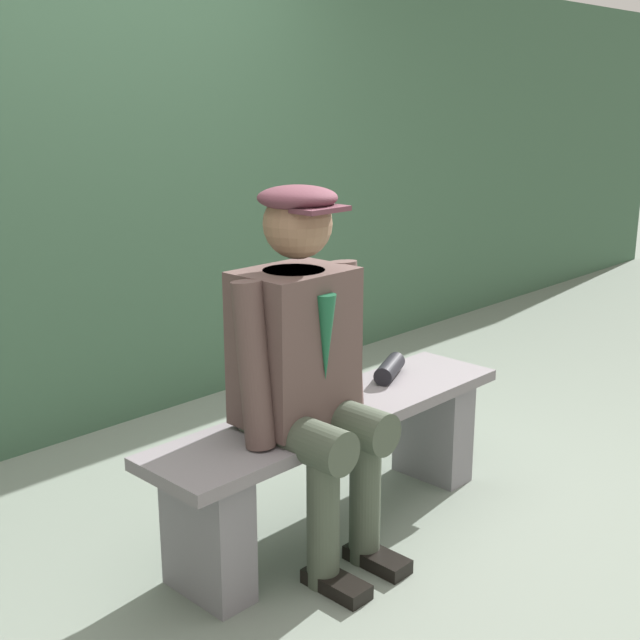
% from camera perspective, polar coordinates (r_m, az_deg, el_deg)
% --- Properties ---
extents(ground_plane, '(30.00, 30.00, 0.00)m').
position_cam_1_polar(ground_plane, '(3.26, 1.05, -13.91)').
color(ground_plane, gray).
extents(bench, '(1.57, 0.37, 0.48)m').
position_cam_1_polar(bench, '(3.13, 1.08, -8.95)').
color(bench, slate).
rests_on(bench, ground).
extents(seated_man, '(0.55, 0.56, 1.31)m').
position_cam_1_polar(seated_man, '(2.80, -0.97, -2.72)').
color(seated_man, brown).
rests_on(seated_man, ground).
extents(rolled_magazine, '(0.24, 0.16, 0.07)m').
position_cam_1_polar(rolled_magazine, '(3.38, 4.80, -3.35)').
color(rolled_magazine, black).
rests_on(rolled_magazine, bench).
extents(stadium_wall, '(12.00, 0.24, 2.30)m').
position_cam_1_polar(stadium_wall, '(4.13, -15.46, 8.58)').
color(stadium_wall, '#3C5D44').
rests_on(stadium_wall, ground).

